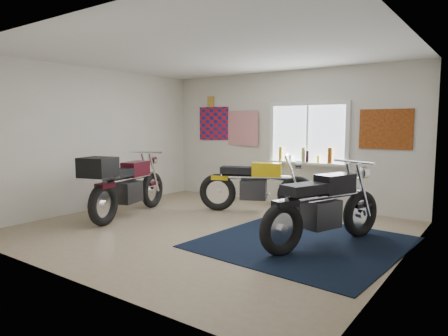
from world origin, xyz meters
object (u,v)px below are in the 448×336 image
Objects in this scene: black_chrome_bike at (324,209)px; maroon_tourer at (124,185)px; yellow_triumph at (256,186)px; navy_rug at (303,242)px.

maroon_tourer is (-3.45, -0.50, 0.09)m from black_chrome_bike.
black_chrome_bike reaches higher than yellow_triumph.
maroon_tourer is at bearing -171.94° from navy_rug.
yellow_triumph is at bearing 140.44° from navy_rug.
maroon_tourer is (-3.18, -0.45, 0.58)m from navy_rug.
navy_rug is 1.17× the size of maroon_tourer.
yellow_triumph is 0.93× the size of maroon_tourer.
yellow_triumph is 0.97× the size of black_chrome_bike.
maroon_tourer is at bearing -157.09° from yellow_triumph.
maroon_tourer is (-1.65, -1.72, 0.10)m from yellow_triumph.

